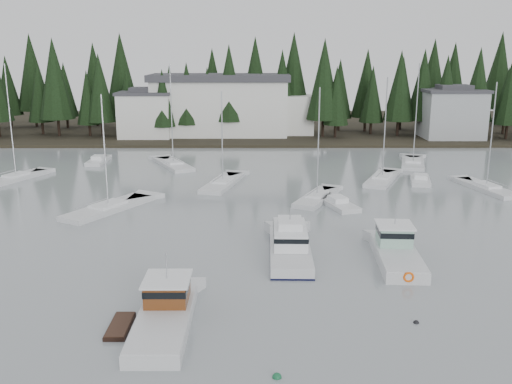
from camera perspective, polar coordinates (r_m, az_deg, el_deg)
far_shore_land at (r=120.27m, az=-0.77°, el=6.56°), size 240.00×54.00×1.00m
conifer_treeline at (r=109.37m, az=-0.82°, el=5.81°), size 200.00×22.00×20.00m
house_west at (r=103.63m, az=-10.97°, el=7.70°), size 9.54×7.42×8.75m
house_east_a at (r=106.64m, az=19.02°, el=7.50°), size 10.60×8.48×9.25m
harbor_inn at (r=105.13m, az=-2.49°, el=8.64°), size 29.50×11.50×10.90m
lobster_boat_brown at (r=34.37m, az=-9.28°, el=-12.18°), size 4.65×9.08×4.49m
cabin_cruiser_center at (r=44.74m, az=3.41°, el=-5.51°), size 3.33×10.10×4.31m
lobster_boat_teal at (r=44.82m, az=13.86°, el=-5.97°), size 3.59×8.82×4.81m
sailboat_0 at (r=70.41m, az=22.03°, el=0.24°), size 4.60×9.85×12.73m
sailboat_1 at (r=79.65m, az=-8.27°, el=2.63°), size 6.99×10.38×14.38m
sailboat_2 at (r=58.89m, az=-14.54°, el=-1.74°), size 7.80×10.69×12.03m
sailboat_3 at (r=76.53m, az=-22.84°, el=1.22°), size 5.73×9.16×14.59m
sailboat_4 at (r=67.84m, az=-3.34°, el=0.75°), size 5.12×10.60×11.56m
sailboat_5 at (r=82.78m, az=15.41°, el=2.70°), size 5.33×9.92×14.45m
sailboat_7 at (r=61.37m, az=6.11°, el=-0.71°), size 5.98×9.15×12.44m
sailboat_10 at (r=71.56m, az=12.49°, el=1.15°), size 6.25×9.82×13.06m
runabout_1 at (r=59.13m, az=8.17°, el=-1.28°), size 4.06×6.68×1.42m
runabout_3 at (r=84.35m, az=-15.51°, el=2.94°), size 2.24×6.08×1.42m
runabout_4 at (r=71.71m, az=16.11°, el=1.01°), size 3.35×5.84×1.42m
mooring_buoy_green at (r=29.35m, az=2.10°, el=-18.04°), size 0.47×0.47×0.47m
mooring_buoy_dark at (r=35.60m, az=15.72°, el=-12.50°), size 0.35×0.35×0.35m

